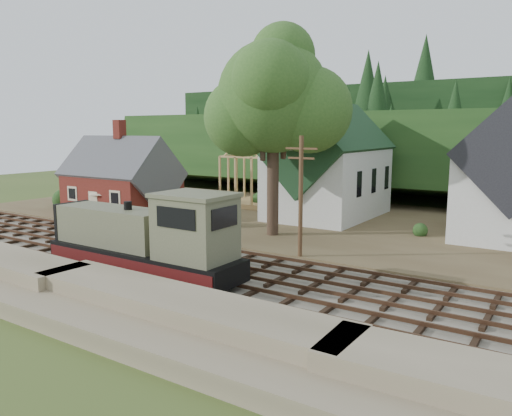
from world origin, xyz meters
The scene contains 16 objects.
ground centered at (0.00, 0.00, 0.00)m, with size 140.00×140.00×0.00m, color #384C1E.
embankment centered at (0.00, -8.50, 0.00)m, with size 64.00×5.00×1.60m, color #7F7259.
railroad_bed centered at (0.00, 0.00, 0.08)m, with size 64.00×11.00×0.16m, color #726B5B.
village_flat centered at (0.00, 18.00, 0.15)m, with size 64.00×26.00×0.30m, color brown.
hillside centered at (0.00, 42.00, 0.00)m, with size 70.00×28.00×8.00m, color #1E3F19.
ridge centered at (0.00, 58.00, 0.00)m, with size 80.00×20.00×12.00m, color black.
depot centered at (-16.00, 11.00, 3.21)m, with size 10.80×7.41×9.00m.
church centered at (2.00, 19.68, 5.18)m, with size 8.40×15.17×13.00m.
timber_frame centered at (-6.00, 22.00, 3.27)m, with size 8.20×6.20×6.99m.
lattice_tower centered at (-6.00, 28.00, 10.03)m, with size 3.20×3.20×12.12m.
big_tree centered at (2.17, 10.08, 10.22)m, with size 10.90×8.40×14.70m.
telegraph_pole_near centered at (7.00, 5.20, 4.25)m, with size 2.20×0.28×8.00m.
locomotive centered at (1.76, -3.00, 2.19)m, with size 12.51×3.13×4.99m.
car_blue centered at (-5.32, 10.78, 0.86)m, with size 1.33×3.31×1.13m, color #5068AC.
car_green centered at (-21.84, 12.06, 0.91)m, with size 1.30×3.72×1.22m, color #91B47D.
patio_set centered at (-15.66, 8.28, 2.55)m, with size 2.37×2.37×2.64m.
Camera 1 is at (21.80, -22.47, 8.35)m, focal length 35.00 mm.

